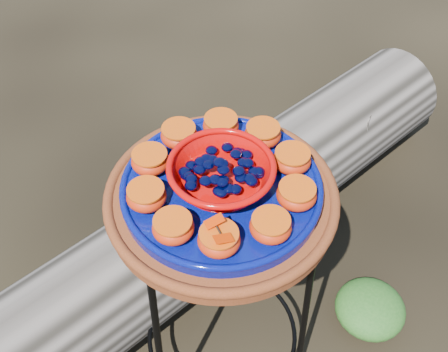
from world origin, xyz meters
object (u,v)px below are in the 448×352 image
object	(u,v)px
plant_stand	(222,295)
driftwood_log	(235,203)
terracotta_saucer	(221,200)
cobalt_plate	(221,189)
red_bowl	(221,175)

from	to	relation	value
plant_stand	driftwood_log	bearing A→B (deg)	68.32
plant_stand	terracotta_saucer	size ratio (longest dim) A/B	1.54
cobalt_plate	plant_stand	bearing A→B (deg)	0.00
plant_stand	terracotta_saucer	world-z (taller)	terracotta_saucer
plant_stand	red_bowl	size ratio (longest dim) A/B	3.60
terracotta_saucer	cobalt_plate	xyz separation A→B (m)	(0.00, 0.00, 0.03)
terracotta_saucer	cobalt_plate	world-z (taller)	cobalt_plate
terracotta_saucer	driftwood_log	distance (m)	0.71
plant_stand	driftwood_log	xyz separation A→B (m)	(0.17, 0.42, -0.18)
plant_stand	driftwood_log	size ratio (longest dim) A/B	0.39
terracotta_saucer	red_bowl	xyz separation A→B (m)	(0.00, 0.00, 0.07)
cobalt_plate	driftwood_log	size ratio (longest dim) A/B	0.22
plant_stand	terracotta_saucer	bearing A→B (deg)	0.00
red_bowl	cobalt_plate	bearing A→B (deg)	0.00
red_bowl	driftwood_log	world-z (taller)	red_bowl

